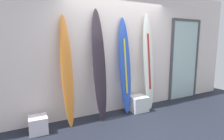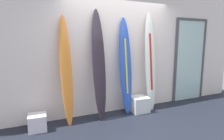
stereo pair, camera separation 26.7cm
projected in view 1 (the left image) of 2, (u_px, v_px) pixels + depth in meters
The scene contains 9 objects.
ground at pixel (150, 132), 3.35m from camera, with size 8.00×8.00×0.04m, color black.
wall_back at pixel (116, 51), 4.27m from camera, with size 7.20×0.20×2.80m, color silver.
surfboard_sunset at pixel (67, 72), 3.48m from camera, with size 0.24×0.38×2.12m.
surfboard_charcoal at pixel (99, 66), 3.75m from camera, with size 0.30×0.44×2.28m.
surfboard_cobalt at pixel (125, 66), 4.11m from camera, with size 0.30×0.33×2.14m.
surfboard_ivory at pixel (148, 62), 4.37m from camera, with size 0.30×0.35×2.28m.
display_block_left at pixel (138, 103), 4.33m from camera, with size 0.40×0.40×0.35m.
display_block_center at pixel (38, 125), 3.29m from camera, with size 0.33×0.33×0.30m.
glass_door at pixel (184, 58), 5.18m from camera, with size 1.04×0.06×2.20m.
Camera 1 is at (-2.05, -2.46, 1.63)m, focal length 29.65 mm.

